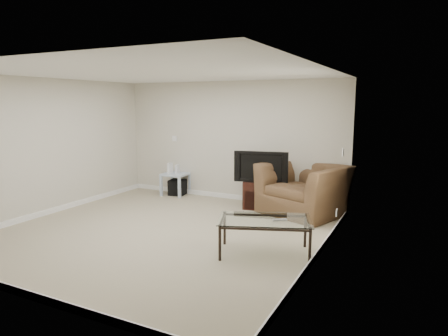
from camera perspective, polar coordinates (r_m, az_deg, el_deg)
The scene contains 18 objects.
floor at distance 6.59m, azimuth -8.69°, elevation -8.95°, with size 5.00×5.00×0.00m, color tan.
ceiling at distance 6.28m, azimuth -9.26°, elevation 13.26°, with size 5.00×5.00×0.00m, color white.
wall_back at distance 8.46m, azimuth 0.91°, elevation 3.87°, with size 5.00×0.02×2.50m, color silver.
wall_left at distance 8.02m, azimuth -23.69°, elevation 2.78°, with size 0.02×5.00×2.50m, color silver.
wall_right at distance 5.28m, azimuth 13.71°, elevation 0.28°, with size 0.02×5.00×2.50m, color silver.
plate_back at distance 9.14m, azimuth -7.08°, elevation 4.21°, with size 0.12×0.02×0.12m, color white.
plate_right_switch at distance 6.84m, azimuth 16.64°, elevation 2.17°, with size 0.02×0.09×0.13m, color white.
plate_right_outlet at distance 6.73m, azimuth 15.81°, elevation -6.16°, with size 0.02×0.08×0.12m, color white.
tv_stand at distance 7.86m, azimuth 5.40°, elevation -3.83°, with size 0.66×0.45×0.55m, color black, non-canonical shape.
dvd_player at distance 7.78m, azimuth 5.36°, elevation -2.58°, with size 0.34×0.24×0.05m, color black.
television at distance 7.72m, azimuth 5.42°, elevation 0.27°, with size 0.97×0.19×0.60m, color black.
side_table at distance 9.02m, azimuth -6.92°, elevation -2.30°, with size 0.52×0.52×0.50m, color #9FBAC6, non-canonical shape.
subwoofer at distance 9.03m, azimuth -6.67°, elevation -2.74°, with size 0.34×0.34×0.34m, color black.
game_console at distance 9.00m, azimuth -7.71°, elevation 0.01°, with size 0.05×0.17×0.23m, color white.
game_case at distance 8.91m, azimuth -6.69°, elevation -0.16°, with size 0.05×0.15×0.20m, color silver.
recliner at distance 7.53m, azimuth 11.36°, elevation -1.80°, with size 1.43×0.93×1.25m, color brown.
coffee_table at distance 5.57m, azimuth 5.80°, elevation -9.70°, with size 1.25×0.71×0.49m, color black, non-canonical shape.
remote at distance 5.45m, azimuth 7.98°, elevation -7.35°, with size 0.20×0.05×0.02m, color #B2B2B7.
Camera 1 is at (3.65, -5.09, 2.06)m, focal length 32.00 mm.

